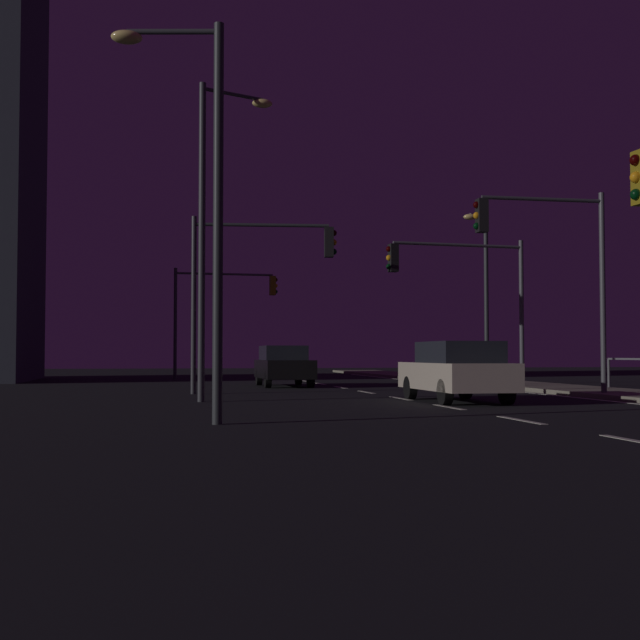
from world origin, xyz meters
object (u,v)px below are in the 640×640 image
car (457,370)px  street_lamp_far_end (483,280)px  traffic_light_far_center (549,251)px  traffic_light_overhead_east (221,300)px  street_lamp_median (201,181)px  traffic_light_mid_right (256,268)px  car_oncoming (284,365)px  traffic_light_mid_left (462,280)px  street_lamp_across_street (213,213)px

car → street_lamp_far_end: (5.42, 11.69, 3.44)m
traffic_light_far_center → street_lamp_far_end: street_lamp_far_end is taller
traffic_light_overhead_east → street_lamp_median: size_ratio=0.75×
traffic_light_mid_right → car_oncoming: bearing=73.6°
car → traffic_light_overhead_east: size_ratio=0.81×
traffic_light_overhead_east → traffic_light_mid_left: bearing=-62.0°
street_lamp_median → car: bearing=40.3°
street_lamp_across_street → street_lamp_median: size_ratio=1.17×
car → traffic_light_mid_left: size_ratio=0.86×
street_lamp_far_end → traffic_light_overhead_east: bearing=138.4°
traffic_light_far_center → traffic_light_overhead_east: size_ratio=1.07×
traffic_light_mid_left → street_lamp_across_street: bearing=-148.8°
street_lamp_across_street → car: bearing=-12.8°
car → traffic_light_far_center: traffic_light_far_center is taller
car_oncoming → traffic_light_far_center: bearing=-58.4°
traffic_light_far_center → street_lamp_far_end: size_ratio=0.84×
traffic_light_overhead_east → traffic_light_mid_left: 15.60m
car → traffic_light_mid_left: (2.70, 6.84, 3.01)m
traffic_light_far_center → traffic_light_overhead_east: 20.75m
car → traffic_light_mid_right: size_ratio=0.79×
street_lamp_median → traffic_light_mid_left: bearing=52.9°
street_lamp_far_end → street_lamp_across_street: (-11.67, -10.27, 0.73)m
street_lamp_across_street → traffic_light_far_center: bearing=0.2°
traffic_light_far_center → street_lamp_median: size_ratio=0.80×
traffic_light_mid_right → street_lamp_across_street: size_ratio=0.66×
car → car_oncoming: size_ratio=1.00×
car → street_lamp_median: (-6.92, -5.86, 3.51)m
traffic_light_overhead_east → street_lamp_far_end: (10.03, -8.92, 0.37)m
street_lamp_far_end → street_lamp_median: size_ratio=0.95×
street_lamp_median → street_lamp_across_street: bearing=84.8°
traffic_light_mid_right → traffic_light_mid_left: (7.32, 1.31, -0.13)m
street_lamp_median → street_lamp_far_end: bearing=54.9°
traffic_light_far_center → street_lamp_across_street: (-9.58, -0.03, 0.78)m
car_oncoming → traffic_light_overhead_east: 9.76m
traffic_light_mid_right → street_lamp_median: bearing=-101.4°
car_oncoming → traffic_light_mid_left: size_ratio=0.86×
traffic_light_overhead_east → traffic_light_mid_left: traffic_light_overhead_east is taller
car → traffic_light_overhead_east: 21.35m
traffic_light_mid_left → street_lamp_far_end: size_ratio=0.75×
traffic_light_mid_right → traffic_light_overhead_east: traffic_light_mid_right is taller
street_lamp_far_end → street_lamp_median: street_lamp_median is taller
traffic_light_mid_right → street_lamp_far_end: (10.04, 6.16, 0.30)m
car → traffic_light_overhead_east: traffic_light_overhead_east is taller
traffic_light_mid_left → traffic_light_overhead_east: bearing=118.0°
car_oncoming → traffic_light_mid_left: traffic_light_mid_left is taller
traffic_light_overhead_east → street_lamp_far_end: 13.43m
traffic_light_mid_left → street_lamp_median: size_ratio=0.71×
car → street_lamp_across_street: size_ratio=0.52×
traffic_light_far_center → traffic_light_overhead_east: bearing=112.5°
street_lamp_far_end → street_lamp_median: 21.45m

